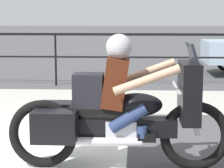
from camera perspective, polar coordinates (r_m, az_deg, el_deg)
The scene contains 4 objects.
sidewalk_band at distance 9.08m, azimuth -9.37°, elevation -2.03°, with size 44.00×2.40×0.01m, color #B7B2A8.
crosswalk_band at distance 5.61m, azimuth -13.42°, elevation -9.19°, with size 2.94×6.00×0.01m, color silver.
fence_railing at distance 10.74m, azimuth -7.41°, elevation 5.15°, with size 36.00×0.05×1.29m.
motorcycle at distance 4.88m, azimuth 0.97°, elevation -3.38°, with size 2.51×0.76×1.53m.
Camera 1 is at (1.95, -5.30, 1.74)m, focal length 70.00 mm.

